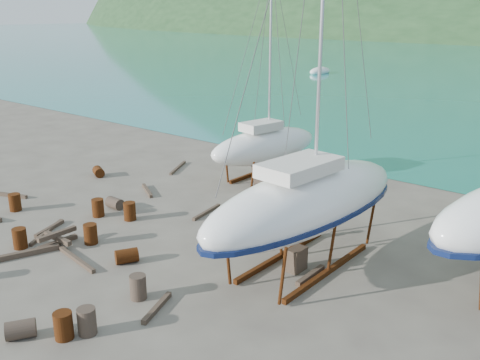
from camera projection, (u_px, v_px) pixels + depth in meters
The scene contains 36 objects.
ground at pixel (180, 252), 22.21m from camera, with size 600.00×600.00×0.00m, color #584F45.
far_house_left at pixel (436, 29), 197.26m from camera, with size 6.60×5.60×5.60m.
moored_boat_left at pixel (320, 71), 84.36m from camera, with size 2.00×5.00×6.05m.
large_sailboat_near at pixel (306, 201), 20.24m from camera, with size 4.08×10.92×16.83m.
small_sailboat_shore at pixel (265, 145), 31.36m from camera, with size 3.82×8.09×12.43m.
worker at pixel (264, 227), 22.63m from camera, with size 0.61×0.40×1.67m, color navy.
drum_0 at pixel (15, 202), 26.71m from camera, with size 0.58×0.58×0.88m, color #5D2E10.
drum_1 at pixel (21, 329), 16.34m from camera, with size 0.58×0.58×0.88m, color #2D2823.
drum_2 at pixel (98, 172), 32.27m from camera, with size 0.58×0.58×0.88m, color #5D2E10.
drum_5 at pixel (138, 287), 18.54m from camera, with size 0.58×0.58×0.88m, color #2D2823.
drum_7 at pixel (63, 326), 16.28m from camera, with size 0.58×0.58×0.88m, color #5D2E10.
drum_8 at pixel (98, 208), 25.97m from camera, with size 0.58×0.58×0.88m, color #5D2E10.
drum_9 at pixel (263, 183), 30.13m from camera, with size 0.58×0.58×0.88m, color #2D2823.
drum_10 at pixel (91, 234), 22.94m from camera, with size 0.58×0.58×0.88m, color #5D2E10.
drum_11 at pixel (305, 203), 26.98m from camera, with size 0.58×0.58×0.88m, color #2D2823.
drum_12 at pixel (127, 256), 21.22m from camera, with size 0.58×0.58×0.88m, color #5D2E10.
drum_13 at pixel (20, 238), 22.50m from camera, with size 0.58×0.58×0.88m, color #5D2E10.
drum_14 at pixel (130, 211), 25.53m from camera, with size 0.58×0.58×0.88m, color #5D2E10.
drum_15 at pixel (115, 203), 27.01m from camera, with size 0.58×0.58×0.88m, color #2D2823.
drum_17 at pixel (87, 321), 16.50m from camera, with size 0.58×0.58×0.88m, color #2D2823.
timber_0 at pixel (260, 166), 34.35m from camera, with size 0.14×2.59×0.14m, color brown.
timber_1 at pixel (310, 276), 20.06m from camera, with size 0.19×1.80×0.19m, color brown.
timber_3 at pixel (47, 232), 24.05m from camera, with size 0.15×2.84×0.15m, color brown.
timber_4 at pixel (147, 191), 29.54m from camera, with size 0.17×2.17×0.17m, color brown.
timber_5 at pixel (76, 259), 21.41m from camera, with size 0.16×2.89×0.16m, color brown.
timber_6 at pixel (309, 176), 32.17m from camera, with size 0.19×1.65×0.19m, color brown.
timber_7 at pixel (157, 308), 17.92m from camera, with size 0.17×1.93×0.17m, color brown.
timber_9 at pixel (307, 167), 33.95m from camera, with size 0.15×2.75×0.15m, color brown.
timber_10 at pixel (299, 199), 28.20m from camera, with size 0.16×2.85×0.16m, color brown.
timber_11 at pixel (207, 212), 26.42m from camera, with size 0.15×2.30×0.15m, color brown.
timber_12 at pixel (50, 229), 24.41m from camera, with size 0.17×1.93×0.17m, color brown.
timber_14 at pixel (4, 194), 28.92m from camera, with size 0.18×2.92×0.18m, color brown.
timber_15 at pixel (178, 168), 33.86m from camera, with size 0.15×2.83×0.15m, color brown.
timber_16 at pixel (20, 255), 21.74m from camera, with size 0.23×3.06×0.23m, color brown.
timber_pile_fore at pixel (58, 238), 22.85m from camera, with size 1.80×1.80×0.60m.
timber_pile_aft at pixel (302, 212), 25.76m from camera, with size 1.80×1.80×0.60m.
Camera 1 is at (14.82, -14.02, 9.61)m, focal length 40.00 mm.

